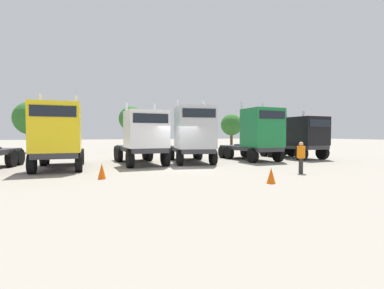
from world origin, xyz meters
TOP-DOWN VIEW (x-y plane):
  - ground at (0.00, 0.00)m, footprint 200.00×200.00m
  - semi_truck_yellow at (-6.67, 0.82)m, footprint 2.61×6.25m
  - semi_truck_white at (-1.74, 1.87)m, footprint 2.84×6.49m
  - semi_truck_silver at (1.63, 1.67)m, footprint 3.45×6.66m
  - semi_truck_green at (6.78, 1.61)m, footprint 2.69×5.74m
  - semi_truck_black at (11.20, 2.01)m, footprint 2.86×5.87m
  - visitor_in_hivis at (5.04, -4.90)m, footprint 0.55×0.55m
  - traffic_cone_near at (1.80, -6.85)m, footprint 0.36×0.36m
  - traffic_cone_mid at (-4.56, -3.23)m, footprint 0.36×0.36m
  - oak_far_left at (-10.85, 18.70)m, footprint 3.59×3.59m
  - oak_far_centre at (0.45, 21.77)m, footprint 3.29×3.29m
  - oak_far_right at (12.85, 16.91)m, footprint 2.83×2.83m

SIDE VIEW (x-z plane):
  - ground at x=0.00m, z-range 0.00..0.00m
  - traffic_cone_near at x=1.80m, z-range 0.00..0.65m
  - traffic_cone_mid at x=-4.56m, z-range 0.00..0.72m
  - visitor_in_hivis at x=5.04m, z-range 0.12..1.74m
  - semi_truck_black at x=11.20m, z-range -0.19..3.78m
  - semi_truck_white at x=-1.74m, z-range -0.21..3.85m
  - semi_truck_yellow at x=-6.67m, z-range -0.23..4.03m
  - semi_truck_green at x=6.78m, z-range -0.23..4.23m
  - semi_truck_silver at x=1.63m, z-range -0.22..4.22m
  - oak_far_right at x=12.85m, z-range 0.90..5.58m
  - oak_far_left at x=-10.85m, z-range 0.96..6.50m
  - oak_far_centre at x=0.45m, z-range 1.18..6.89m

